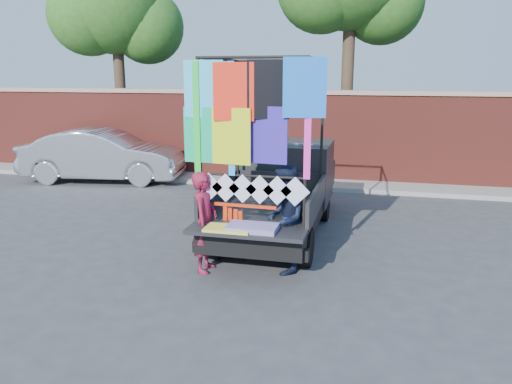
% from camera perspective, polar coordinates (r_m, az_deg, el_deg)
% --- Properties ---
extents(ground, '(90.00, 90.00, 0.00)m').
position_cam_1_polar(ground, '(8.16, -1.40, -8.76)').
color(ground, '#38383A').
rests_on(ground, ground).
extents(brick_wall, '(30.00, 0.45, 2.61)m').
position_cam_1_polar(brick_wall, '(14.53, 5.86, 6.46)').
color(brick_wall, maroon).
rests_on(brick_wall, ground).
extents(curb, '(30.00, 1.20, 0.12)m').
position_cam_1_polar(curb, '(14.06, 5.33, 1.00)').
color(curb, gray).
rests_on(curb, ground).
extents(tree_left, '(4.20, 3.30, 7.05)m').
position_cam_1_polar(tree_left, '(17.69, -15.85, 19.60)').
color(tree_left, '#38281C').
rests_on(tree_left, ground).
extents(pickup_truck, '(2.10, 5.28, 3.33)m').
position_cam_1_polar(pickup_truck, '(10.16, 3.09, 0.68)').
color(pickup_truck, black).
rests_on(pickup_truck, ground).
extents(sedan, '(4.77, 2.28, 1.51)m').
position_cam_1_polar(sedan, '(15.14, -17.07, 4.03)').
color(sedan, silver).
rests_on(sedan, ground).
extents(woman, '(0.41, 0.60, 1.61)m').
position_cam_1_polar(woman, '(7.88, -5.85, -3.43)').
color(woman, maroon).
rests_on(woman, ground).
extents(man, '(0.75, 0.91, 1.72)m').
position_cam_1_polar(man, '(7.81, 3.35, -3.11)').
color(man, '#141B32').
rests_on(man, ground).
extents(streamer_bundle, '(1.01, 0.09, 0.69)m').
position_cam_1_polar(streamer_bundle, '(7.83, -2.09, -2.98)').
color(streamer_bundle, red).
rests_on(streamer_bundle, ground).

